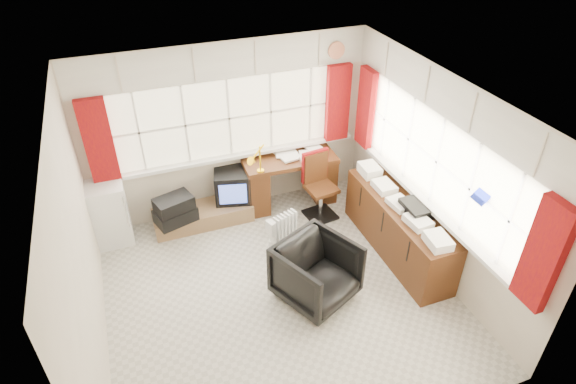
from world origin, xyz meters
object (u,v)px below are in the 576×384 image
at_px(task_chair, 318,182).
at_px(tv_bench, 203,215).
at_px(credenza, 398,227).
at_px(office_chair, 317,272).
at_px(radiator, 283,236).
at_px(desk_lamp, 260,153).
at_px(crt_tv, 233,185).
at_px(desk, 288,176).
at_px(mini_fridge, 108,212).

bearing_deg(task_chair, tv_bench, 167.89).
bearing_deg(credenza, tv_bench, 146.29).
relative_size(office_chair, radiator, 1.43).
distance_m(desk_lamp, crt_tv, 0.74).
distance_m(desk, mini_fridge, 2.60).
xyz_separation_m(radiator, crt_tv, (-0.39, 1.07, 0.24)).
relative_size(office_chair, crt_tv, 1.38).
relative_size(tv_bench, crt_tv, 2.31).
xyz_separation_m(credenza, tv_bench, (-2.28, 1.52, -0.27)).
distance_m(desk, radiator, 1.18).
distance_m(desk_lamp, task_chair, 0.99).
bearing_deg(credenza, radiator, 159.18).
relative_size(desk, mini_fridge, 1.54).
bearing_deg(desk_lamp, desk, 26.14).
relative_size(desk, office_chair, 1.65).
bearing_deg(desk_lamp, office_chair, -86.22).
distance_m(desk, task_chair, 0.53).
bearing_deg(crt_tv, credenza, -41.82).
distance_m(office_chair, credenza, 1.38).
height_order(desk_lamp, crt_tv, desk_lamp).
bearing_deg(task_chair, crt_tv, 159.35).
distance_m(office_chair, crt_tv, 2.04).
bearing_deg(crt_tv, mini_fridge, -179.94).
relative_size(desk, crt_tv, 2.29).
relative_size(desk, radiator, 2.37).
relative_size(tv_bench, mini_fridge, 1.56).
xyz_separation_m(office_chair, tv_bench, (-0.95, 1.90, -0.26)).
height_order(desk_lamp, credenza, desk_lamp).
bearing_deg(radiator, task_chair, 39.92).
bearing_deg(credenza, crt_tv, 138.18).
bearing_deg(desk, office_chair, -101.28).
xyz_separation_m(task_chair, crt_tv, (-1.15, 0.43, -0.05)).
xyz_separation_m(desk_lamp, radiator, (0.04, -0.82, -0.85)).
bearing_deg(crt_tv, office_chair, -76.77).
xyz_separation_m(desk, credenza, (0.93, -1.60, -0.04)).
xyz_separation_m(office_chair, crt_tv, (-0.47, 1.98, 0.10)).
distance_m(desk_lamp, radiator, 1.18).
relative_size(credenza, tv_bench, 1.43).
distance_m(task_chair, mini_fridge, 2.92).
relative_size(desk_lamp, credenza, 0.22).
bearing_deg(mini_fridge, crt_tv, 0.06).
bearing_deg(tv_bench, radiator, -48.38).
bearing_deg(office_chair, task_chair, 41.20).
bearing_deg(office_chair, tv_bench, 91.66).
bearing_deg(desk, tv_bench, -176.61).
bearing_deg(office_chair, desk_lamp, 68.77).
bearing_deg(credenza, desk_lamp, 136.82).
bearing_deg(radiator, desk_lamp, 92.60).
height_order(desk, crt_tv, desk).
height_order(crt_tv, mini_fridge, mini_fridge).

